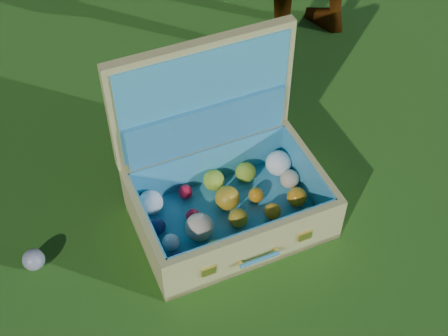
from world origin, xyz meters
TOP-DOWN VIEW (x-y plane):
  - ground at (0.00, 0.00)m, footprint 60.00×60.00m
  - stray_ball at (-0.67, -0.17)m, footprint 0.07×0.07m
  - suitcase at (-0.06, -0.10)m, footprint 0.64×0.51m

SIDE VIEW (x-z plane):
  - ground at x=0.00m, z-range 0.00..0.00m
  - stray_ball at x=-0.67m, z-range 0.00..0.07m
  - suitcase at x=-0.06m, z-range -0.12..0.44m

